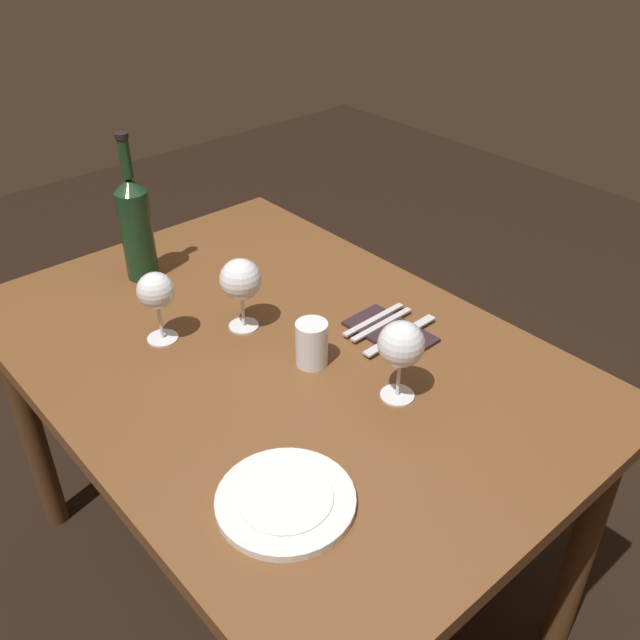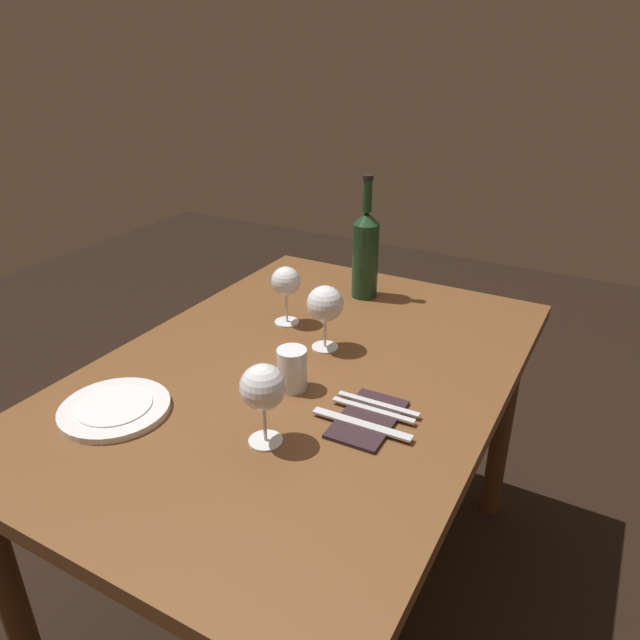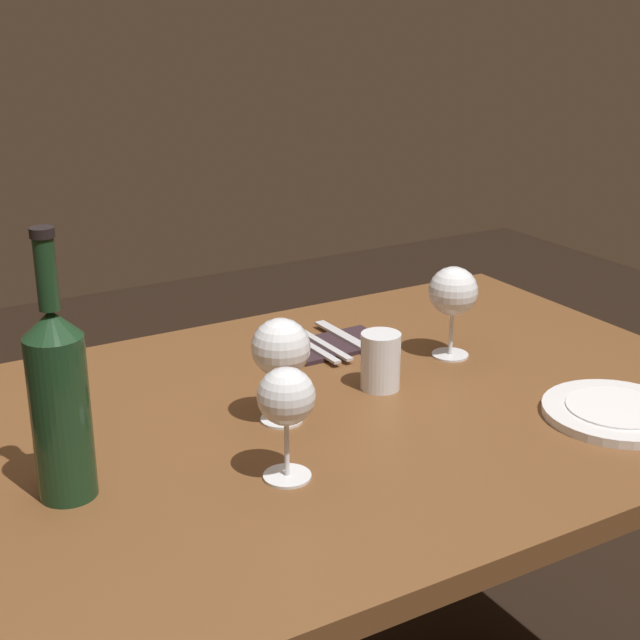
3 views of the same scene
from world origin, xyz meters
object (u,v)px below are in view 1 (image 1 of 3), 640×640
(wine_glass_right, at_px, (242,280))
(folded_napkin, at_px, (390,332))
(fork_inner, at_px, (382,324))
(fork_outer, at_px, (374,319))
(dinner_plate, at_px, (286,500))
(table_knife, at_px, (400,335))
(wine_glass_left, at_px, (401,346))
(wine_glass_centre, at_px, (156,293))
(water_tumbler, at_px, (312,346))
(wine_bottle, at_px, (136,225))

(wine_glass_right, relative_size, folded_napkin, 0.86)
(fork_inner, xyz_separation_m, fork_outer, (-0.02, 0.00, 0.00))
(fork_outer, bearing_deg, dinner_plate, -59.79)
(dinner_plate, relative_size, table_knife, 1.07)
(wine_glass_left, bearing_deg, wine_glass_centre, -152.64)
(water_tumbler, bearing_deg, fork_inner, 88.26)
(water_tumbler, bearing_deg, table_knife, 72.76)
(wine_bottle, bearing_deg, fork_inner, 26.80)
(folded_napkin, relative_size, table_knife, 0.92)
(wine_glass_right, relative_size, dinner_plate, 0.73)
(wine_glass_centre, bearing_deg, fork_outer, 56.23)
(wine_glass_left, bearing_deg, wine_glass_right, -168.65)
(wine_glass_left, relative_size, table_knife, 0.79)
(dinner_plate, relative_size, fork_outer, 1.25)
(wine_glass_left, bearing_deg, dinner_plate, -78.42)
(wine_glass_left, distance_m, wine_glass_centre, 0.52)
(water_tumbler, xyz_separation_m, folded_napkin, (0.03, 0.20, -0.04))
(water_tumbler, distance_m, fork_outer, 0.20)
(wine_glass_left, distance_m, dinner_plate, 0.35)
(dinner_plate, distance_m, fork_inner, 0.53)
(wine_glass_left, xyz_separation_m, fork_inner, (-0.18, 0.14, -0.11))
(folded_napkin, bearing_deg, water_tumbler, -98.96)
(wine_glass_centre, height_order, table_knife, wine_glass_centre)
(dinner_plate, distance_m, table_knife, 0.51)
(water_tumbler, relative_size, table_knife, 0.46)
(wine_glass_centre, xyz_separation_m, fork_outer, (0.26, 0.38, -0.11))
(wine_glass_right, relative_size, table_knife, 0.78)
(dinner_plate, bearing_deg, fork_outer, 120.21)
(wine_bottle, bearing_deg, wine_glass_right, 9.38)
(wine_glass_right, relative_size, fork_inner, 0.91)
(water_tumbler, height_order, dinner_plate, water_tumbler)
(wine_glass_left, bearing_deg, water_tumbler, -163.96)
(dinner_plate, distance_m, fork_outer, 0.54)
(wine_glass_centre, bearing_deg, fork_inner, 53.71)
(dinner_plate, bearing_deg, wine_glass_left, 101.58)
(wine_bottle, xyz_separation_m, water_tumbler, (0.54, 0.08, -0.09))
(wine_bottle, relative_size, dinner_plate, 1.59)
(fork_inner, height_order, fork_outer, same)
(wine_glass_left, height_order, fork_inner, wine_glass_left)
(wine_bottle, distance_m, fork_inner, 0.63)
(wine_glass_left, relative_size, wine_bottle, 0.46)
(folded_napkin, bearing_deg, fork_inner, 180.00)
(dinner_plate, height_order, fork_outer, dinner_plate)
(wine_glass_centre, relative_size, fork_outer, 0.89)
(fork_inner, bearing_deg, water_tumbler, -91.74)
(wine_glass_right, height_order, fork_outer, wine_glass_right)
(wine_glass_left, bearing_deg, table_knife, 131.63)
(table_knife, bearing_deg, wine_glass_centre, -131.30)
(folded_napkin, bearing_deg, wine_glass_left, -42.29)
(table_knife, bearing_deg, wine_glass_right, -139.68)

